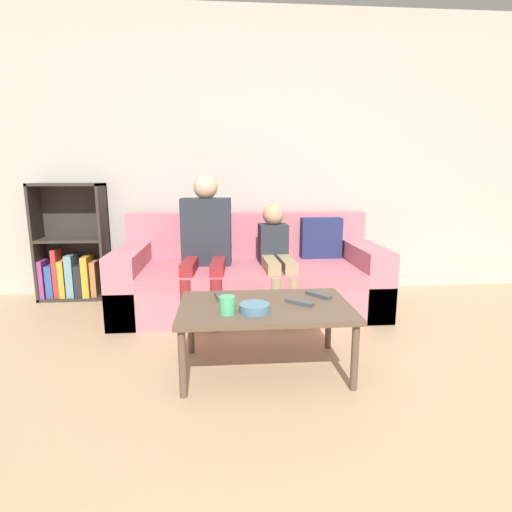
# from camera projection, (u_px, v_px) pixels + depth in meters

# --- Properties ---
(ground_plane) EXTENTS (22.00, 22.00, 0.00)m
(ground_plane) POSITION_uv_depth(u_px,v_px,m) (320.00, 476.00, 1.50)
(ground_plane) COLOR tan
(wall_back) EXTENTS (12.00, 0.06, 2.60)m
(wall_back) POSITION_uv_depth(u_px,v_px,m) (259.00, 156.00, 3.77)
(wall_back) COLOR #B7B2A8
(wall_back) RESTS_ON ground_plane
(couch) EXTENTS (2.15, 0.94, 0.79)m
(couch) POSITION_uv_depth(u_px,v_px,m) (251.00, 278.00, 3.40)
(couch) COLOR #D1707F
(couch) RESTS_ON ground_plane
(bookshelf) EXTENTS (0.60, 0.28, 1.05)m
(bookshelf) POSITION_uv_depth(u_px,v_px,m) (73.00, 256.00, 3.66)
(bookshelf) COLOR #332D28
(bookshelf) RESTS_ON ground_plane
(coffee_table) EXTENTS (0.97, 0.61, 0.39)m
(coffee_table) POSITION_uv_depth(u_px,v_px,m) (265.00, 311.00, 2.26)
(coffee_table) COLOR brown
(coffee_table) RESTS_ON ground_plane
(person_adult) EXTENTS (0.41, 0.66, 1.12)m
(person_adult) POSITION_uv_depth(u_px,v_px,m) (206.00, 237.00, 3.21)
(person_adult) COLOR maroon
(person_adult) RESTS_ON ground_plane
(person_child) EXTENTS (0.26, 0.65, 0.88)m
(person_child) POSITION_uv_depth(u_px,v_px,m) (276.00, 253.00, 3.23)
(person_child) COLOR #9E8966
(person_child) RESTS_ON ground_plane
(cup_near) EXTENTS (0.08, 0.08, 0.10)m
(cup_near) POSITION_uv_depth(u_px,v_px,m) (227.00, 305.00, 2.10)
(cup_near) COLOR #4CB77A
(cup_near) RESTS_ON coffee_table
(tv_remote_0) EXTENTS (0.16, 0.15, 0.02)m
(tv_remote_0) POSITION_uv_depth(u_px,v_px,m) (300.00, 302.00, 2.26)
(tv_remote_0) COLOR #47474C
(tv_remote_0) RESTS_ON coffee_table
(tv_remote_1) EXTENTS (0.07, 0.18, 0.02)m
(tv_remote_1) POSITION_uv_depth(u_px,v_px,m) (220.00, 297.00, 2.37)
(tv_remote_1) COLOR #47474C
(tv_remote_1) RESTS_ON coffee_table
(tv_remote_2) EXTENTS (0.14, 0.16, 0.02)m
(tv_remote_2) POSITION_uv_depth(u_px,v_px,m) (318.00, 295.00, 2.41)
(tv_remote_2) COLOR #47474C
(tv_remote_2) RESTS_ON coffee_table
(snack_bowl) EXTENTS (0.17, 0.17, 0.05)m
(snack_bowl) POSITION_uv_depth(u_px,v_px,m) (255.00, 308.00, 2.13)
(snack_bowl) COLOR teal
(snack_bowl) RESTS_ON coffee_table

